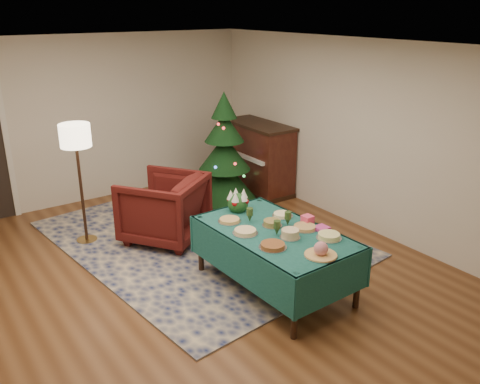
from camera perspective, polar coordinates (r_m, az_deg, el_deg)
room_shell at (r=5.50m, az=-6.29°, el=1.48°), size 7.00×7.00×7.00m
rug at (r=7.22m, az=-4.67°, el=-5.21°), size 3.64×4.52×0.02m
buffet_table at (r=5.77m, az=3.92°, el=-5.70°), size 1.15×1.91×0.73m
platter_0 at (r=5.19m, az=9.07°, el=-6.52°), size 0.34×0.34×0.16m
platter_1 at (r=5.59m, az=9.96°, el=-4.92°), size 0.28×0.28×0.06m
platter_2 at (r=5.32m, az=3.70°, el=-6.05°), size 0.30×0.30×0.05m
platter_3 at (r=5.54m, az=5.66°, el=-4.71°), size 0.23×0.23×0.10m
platter_4 at (r=5.79m, az=7.28°, el=-3.97°), size 0.29×0.29×0.04m
platter_5 at (r=5.63m, az=0.59°, el=-4.48°), size 0.28×0.28×0.05m
platter_6 at (r=5.83m, az=3.63°, el=-3.53°), size 0.23×0.23×0.07m
platter_7 at (r=6.10m, az=4.80°, el=-2.57°), size 0.25×0.25×0.04m
platter_8 at (r=5.93m, az=-1.18°, el=-3.20°), size 0.27×0.27×0.04m
goblet_0 at (r=5.91m, az=1.10°, el=-2.54°), size 0.08×0.08×0.17m
goblet_1 at (r=5.83m, az=5.40°, el=-2.95°), size 0.08×0.08×0.17m
goblet_2 at (r=5.58m, az=4.18°, el=-4.00°), size 0.08×0.08×0.17m
napkin_stack at (r=5.79m, az=9.16°, el=-4.05°), size 0.15×0.15×0.04m
gift_box at (r=5.92m, az=7.58°, el=-3.10°), size 0.12×0.12×0.10m
centerpiece at (r=6.20m, az=-0.24°, el=-1.04°), size 0.26×0.26×0.30m
armchair at (r=7.08m, az=-8.55°, el=-1.46°), size 1.36×1.34×1.03m
floor_lamp at (r=7.00m, az=-17.95°, el=5.26°), size 0.40×0.40×1.67m
christmas_tree at (r=8.19m, az=-1.75°, el=4.14°), size 1.21×1.21×1.86m
piano at (r=8.90m, az=2.07°, el=3.83°), size 0.69×1.42×1.21m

